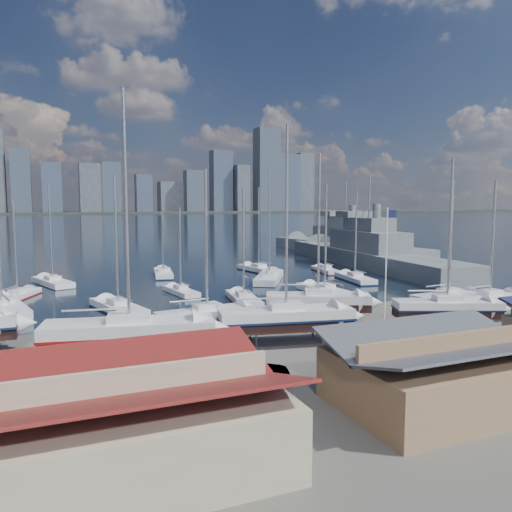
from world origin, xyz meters
name	(u,v)px	position (x,y,z in m)	size (l,w,h in m)	color
ground	(308,336)	(0.00, -10.00, 0.00)	(1400.00, 1400.00, 0.00)	#605E59
water	(82,221)	(0.00, 300.00, -0.15)	(1400.00, 600.00, 0.40)	#1A2B3C
far_shore	(67,213)	(0.00, 560.00, 1.10)	(1400.00, 80.00, 2.20)	#2D332D
skyline	(58,179)	(-7.83, 553.76, 39.09)	(639.14, 43.80, 107.69)	#475166
shed_red	(117,416)	(-18.00, -26.00, 2.32)	(14.70, 9.45, 4.51)	#BFB293
shed_grey	(444,367)	(0.00, -26.00, 2.15)	(12.60, 8.40, 4.17)	#8C6B4C
sailboat_cradle_1	(130,333)	(-15.36, -11.71, 2.24)	(12.46, 5.78, 19.18)	#2D2D33
sailboat_cradle_2	(207,316)	(-8.38, -7.66, 1.98)	(8.85, 3.55, 14.19)	#2D2D33
sailboat_cradle_3	(286,318)	(-2.89, -11.54, 2.15)	(11.32, 5.14, 17.55)	#2D2D33
sailboat_cradle_4	(318,301)	(3.17, -6.08, 2.08)	(10.12, 6.60, 16.09)	#2D2D33
sailboat_cradle_5	(447,308)	(12.52, -13.03, 2.04)	(9.75, 6.05, 15.34)	#2D2D33
sailboat_cradle_6	(449,299)	(16.14, -9.43, 1.95)	(8.55, 3.07, 13.73)	#2D2D33
sailboat_cradle_7	(490,300)	(19.25, -11.64, 1.95)	(8.35, 2.91, 13.59)	#2D2D33
sailboat_moored_0	(2,310)	(-25.18, 10.17, 0.31)	(6.28, 13.18, 19.00)	black
sailboat_moored_1	(18,297)	(-24.13, 18.11, 0.31)	(5.37, 8.46, 12.29)	black
sailboat_moored_2	(53,283)	(-20.14, 27.11, 0.32)	(5.66, 10.04, 14.61)	black
sailboat_moored_3	(118,309)	(-13.96, 5.97, 0.31)	(5.21, 10.43, 15.03)	black
sailboat_moored_4	(181,292)	(-5.31, 13.60, 0.33)	(3.20, 7.79, 11.41)	black
sailboat_moored_5	(163,274)	(-4.02, 30.04, 0.31)	(4.10, 9.72, 14.08)	black
sailboat_moored_6	(244,300)	(0.02, 5.49, 0.31)	(3.88, 9.46, 13.73)	black
sailboat_moored_7	(269,279)	(9.22, 18.79, 0.32)	(8.51, 11.30, 17.03)	black
sailboat_moored_8	(259,270)	(11.76, 28.78, 0.31)	(4.35, 10.18, 14.74)	black
sailboat_moored_9	(325,292)	(11.41, 6.56, 0.32)	(3.37, 9.76, 14.49)	black
sailboat_moored_10	(355,279)	(20.89, 14.04, 0.31)	(4.05, 9.67, 14.02)	black
sailboat_moored_11	(326,271)	(21.85, 24.04, 0.31)	(3.48, 8.33, 12.07)	black
naval_ship_east	(368,257)	(33.74, 29.10, 1.67)	(12.97, 52.45, 18.67)	slate
naval_ship_west	(345,246)	(41.87, 49.55, 1.66)	(13.47, 47.53, 18.23)	slate
car_a	(232,382)	(-10.53, -19.77, 0.65)	(1.52, 3.79, 1.29)	gray
car_b	(252,373)	(-9.02, -19.18, 0.81)	(1.72, 4.94, 1.63)	gray
car_c	(405,354)	(2.75, -19.36, 0.69)	(2.28, 4.94, 1.37)	gray
car_d	(455,352)	(6.60, -20.16, 0.67)	(1.87, 4.59, 1.33)	gray
flagpole	(387,264)	(5.90, -12.86, 6.33)	(0.98, 0.12, 11.08)	white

